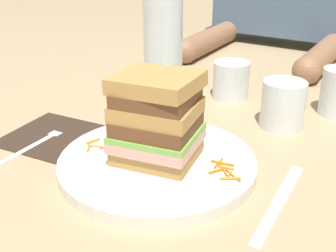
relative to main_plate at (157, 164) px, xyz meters
name	(u,v)px	position (x,y,z in m)	size (l,w,h in m)	color
ground_plane	(157,169)	(0.00, 0.00, -0.01)	(3.00, 3.00, 0.00)	tan
main_plate	(157,164)	(0.00, 0.00, 0.00)	(0.28, 0.28, 0.02)	white
sandwich	(157,120)	(0.00, 0.00, 0.07)	(0.13, 0.12, 0.13)	tan
carrot_shred_0	(109,146)	(-0.08, -0.01, 0.01)	(0.00, 0.00, 0.03)	orange
carrot_shred_1	(95,146)	(-0.10, -0.02, 0.01)	(0.00, 0.00, 0.02)	orange
carrot_shred_2	(107,147)	(-0.08, -0.01, 0.01)	(0.00, 0.00, 0.02)	orange
carrot_shred_3	(89,148)	(-0.10, -0.03, 0.01)	(0.00, 0.00, 0.02)	orange
carrot_shred_4	(115,144)	(-0.08, 0.01, 0.01)	(0.00, 0.00, 0.03)	orange
carrot_shred_5	(93,141)	(-0.11, -0.01, 0.01)	(0.00, 0.00, 0.02)	orange
carrot_shred_6	(229,175)	(0.11, 0.01, 0.01)	(0.00, 0.00, 0.02)	orange
carrot_shred_7	(218,163)	(0.08, 0.03, 0.01)	(0.00, 0.00, 0.03)	orange
carrot_shred_8	(222,163)	(0.09, 0.03, 0.01)	(0.00, 0.00, 0.03)	orange
carrot_shred_9	(226,168)	(0.10, 0.03, 0.01)	(0.00, 0.00, 0.02)	orange
carrot_shred_10	(233,175)	(0.11, 0.01, 0.01)	(0.00, 0.00, 0.03)	orange
carrot_shred_11	(223,169)	(0.09, 0.02, 0.01)	(0.00, 0.00, 0.03)	orange
carrot_shred_12	(215,171)	(0.09, 0.01, 0.01)	(0.00, 0.00, 0.02)	orange
carrot_shred_13	(231,177)	(0.11, 0.01, 0.01)	(0.00, 0.00, 0.03)	orange
napkin_dark	(52,135)	(-0.21, 0.00, -0.01)	(0.14, 0.15, 0.00)	#38281E
fork	(42,139)	(-0.21, -0.02, 0.00)	(0.02, 0.17, 0.00)	silver
knife	(277,204)	(0.18, 0.00, -0.01)	(0.02, 0.20, 0.00)	silver
juice_glass	(283,107)	(0.10, 0.24, 0.03)	(0.07, 0.07, 0.08)	white
water_bottle	(163,23)	(-0.17, 0.29, 0.13)	(0.08, 0.08, 0.32)	silver
empty_tumbler_1	(231,80)	(-0.03, 0.32, 0.03)	(0.07, 0.07, 0.07)	silver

